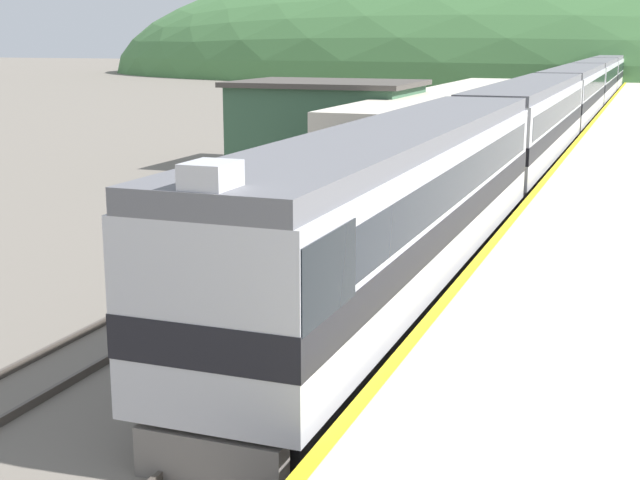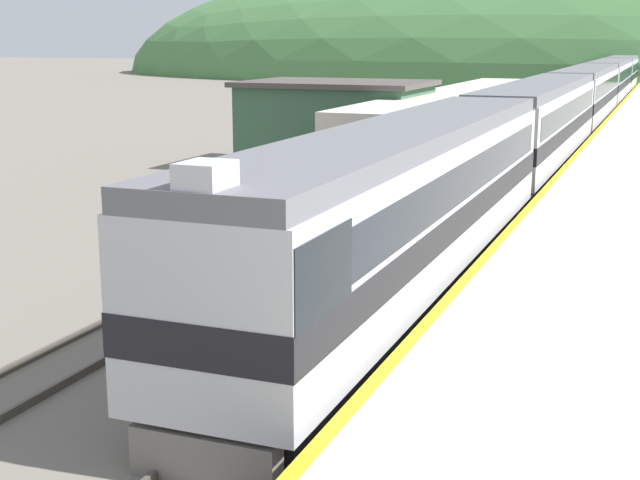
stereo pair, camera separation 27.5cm
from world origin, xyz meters
name	(u,v)px [view 1 (the left image)]	position (x,y,z in m)	size (l,w,h in m)	color
track_main	(572,126)	(0.00, 70.00, 0.08)	(1.52, 180.00, 0.16)	#4C443D
track_siding	(504,124)	(-4.89, 70.00, 0.08)	(1.52, 180.00, 0.16)	#4C443D
distant_hills	(623,77)	(0.00, 159.54, 0.00)	(186.02, 83.71, 45.52)	#477A42
station_shed	(327,125)	(-9.45, 44.11, 2.15)	(8.79, 6.58, 4.26)	#385B42
express_train_lead_car	(401,205)	(0.00, 23.51, 2.34)	(3.00, 21.02, 4.64)	black
carriage_second	(529,123)	(0.00, 46.27, 2.33)	(2.99, 22.25, 4.28)	black
carriage_third	(574,95)	(0.00, 69.40, 2.33)	(2.99, 22.25, 4.28)	black
carriage_fourth	(596,81)	(0.00, 92.54, 2.33)	(2.99, 22.25, 4.28)	black
carriage_fifth	(609,72)	(0.00, 115.67, 2.33)	(2.99, 22.25, 4.28)	black
siding_train	(440,125)	(-4.89, 48.81, 1.88)	(2.90, 30.57, 3.64)	black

